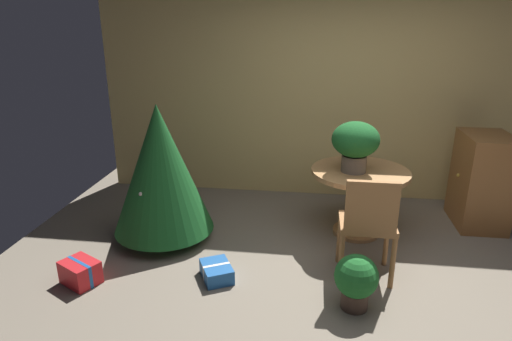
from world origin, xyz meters
TOP-DOWN VIEW (x-y plane):
  - ground_plane at (0.00, 0.00)m, footprint 6.60×6.60m
  - back_wall_panel at (0.00, 2.20)m, footprint 6.00×0.10m
  - round_dining_table at (0.11, 1.09)m, footprint 0.98×0.98m
  - flower_vase at (0.03, 1.04)m, footprint 0.46×0.46m
  - wooden_chair_near at (0.11, 0.23)m, footprint 0.46×0.41m
  - holiday_tree at (-1.84, 0.72)m, footprint 1.00×1.00m
  - gift_box_red at (-2.29, -0.16)m, footprint 0.38×0.35m
  - gift_box_blue at (-1.16, 0.06)m, footprint 0.36×0.39m
  - wooden_cabinet at (1.42, 1.51)m, footprint 0.50×0.67m
  - potted_plant at (-0.01, -0.19)m, footprint 0.34×0.34m

SIDE VIEW (x-z plane):
  - ground_plane at x=0.00m, z-range 0.00..0.00m
  - gift_box_blue at x=-1.16m, z-range 0.00..0.13m
  - gift_box_red at x=-2.29m, z-range 0.00..0.20m
  - potted_plant at x=-0.01m, z-range 0.03..0.47m
  - round_dining_table at x=0.11m, z-range 0.12..0.82m
  - wooden_cabinet at x=1.42m, z-range 0.00..1.00m
  - wooden_chair_near at x=0.11m, z-range 0.07..1.01m
  - holiday_tree at x=-1.84m, z-range 0.05..1.44m
  - flower_vase at x=0.03m, z-range 0.75..1.25m
  - back_wall_panel at x=0.00m, z-range 0.00..2.60m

